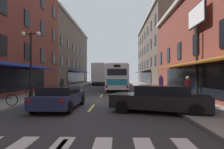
% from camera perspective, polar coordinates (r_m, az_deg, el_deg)
% --- Properties ---
extents(ground_plane, '(34.80, 80.00, 0.10)m').
position_cam_1_polar(ground_plane, '(14.45, -4.29, -7.90)').
color(ground_plane, '#333335').
extents(lane_centre_dashes, '(0.14, 73.90, 0.01)m').
position_cam_1_polar(lane_centre_dashes, '(14.19, -4.40, -7.82)').
color(lane_centre_dashes, '#DBCC4C').
rests_on(lane_centre_dashes, ground).
extents(sidewalk_left, '(3.00, 80.00, 0.14)m').
position_cam_1_polar(sidewalk_left, '(16.15, -25.75, -6.64)').
color(sidewalk_left, gray).
rests_on(sidewalk_left, ground).
extents(sidewalk_right, '(3.00, 80.00, 0.14)m').
position_cam_1_polar(sidewalk_right, '(15.01, 18.91, -7.14)').
color(sidewalk_right, gray).
rests_on(sidewalk_right, ground).
extents(billboard_sign, '(0.40, 2.75, 6.65)m').
position_cam_1_polar(billboard_sign, '(14.80, 24.32, 12.64)').
color(billboard_sign, black).
rests_on(billboard_sign, sidewalk_right).
extents(transit_bus, '(2.86, 12.38, 3.22)m').
position_cam_1_polar(transit_bus, '(25.89, 1.89, -0.67)').
color(transit_bus, white).
rests_on(transit_bus, ground).
extents(box_truck, '(2.53, 8.19, 4.16)m').
position_cam_1_polar(box_truck, '(37.43, -3.67, 0.12)').
color(box_truck, '#B21E19').
rests_on(box_truck, ground).
extents(sedan_near, '(2.09, 4.35, 1.25)m').
position_cam_1_polar(sedan_near, '(10.96, -15.36, -6.60)').
color(sedan_near, navy).
rests_on(sedan_near, ground).
extents(sedan_mid, '(5.03, 3.18, 1.36)m').
position_cam_1_polar(sedan_mid, '(9.76, 14.37, -7.13)').
color(sedan_mid, black).
rests_on(sedan_mid, ground).
extents(sedan_far, '(2.03, 4.59, 1.30)m').
position_cam_1_polar(sedan_far, '(47.24, -2.51, -1.74)').
color(sedan_far, silver).
rests_on(sedan_far, ground).
extents(motorcycle_rider, '(0.62, 2.07, 1.66)m').
position_cam_1_polar(motorcycle_rider, '(14.94, -14.83, -4.72)').
color(motorcycle_rider, black).
rests_on(motorcycle_rider, ground).
extents(bicycle_near, '(1.70, 0.48, 0.91)m').
position_cam_1_polar(bicycle_near, '(12.44, -30.35, -6.53)').
color(bicycle_near, black).
rests_on(bicycle_near, sidewalk_left).
extents(bicycle_mid, '(1.70, 0.48, 0.91)m').
position_cam_1_polar(bicycle_mid, '(16.20, -22.15, -5.09)').
color(bicycle_mid, black).
rests_on(bicycle_mid, sidewalk_left).
extents(pedestrian_near, '(0.52, 0.41, 1.68)m').
position_cam_1_polar(pedestrian_near, '(11.65, 22.08, -4.37)').
color(pedestrian_near, navy).
rests_on(pedestrian_near, sidewalk_right).
extents(pedestrian_mid, '(0.36, 0.36, 1.84)m').
position_cam_1_polar(pedestrian_mid, '(16.31, 14.69, -2.99)').
color(pedestrian_mid, maroon).
rests_on(pedestrian_mid, sidewalk_right).
extents(street_lamp_twin, '(1.42, 0.32, 4.87)m').
position_cam_1_polar(street_lamp_twin, '(14.69, -23.40, 3.57)').
color(street_lamp_twin, black).
rests_on(street_lamp_twin, sidewalk_left).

